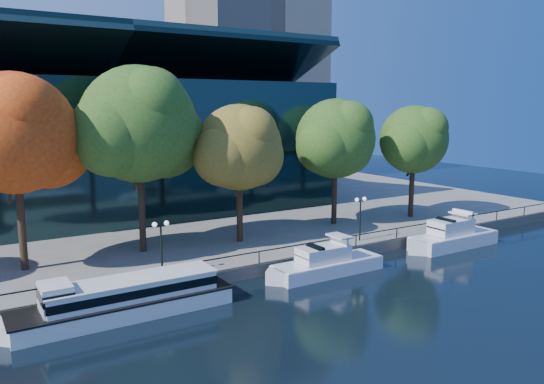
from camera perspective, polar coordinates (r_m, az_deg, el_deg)
ground at (r=39.82m, az=1.04°, el=-10.20°), size 160.00×160.00×0.00m
promenade at (r=71.98m, az=-15.00°, el=-1.27°), size 90.00×67.08×1.00m
railing at (r=41.87m, az=-1.40°, el=-6.44°), size 88.20×0.08×0.99m
convention_building at (r=65.51m, az=-17.45°, el=4.68°), size 50.00×24.57×21.43m
tour_boat at (r=35.53m, az=-16.10°, el=-10.94°), size 15.17×3.38×2.88m
cruiser_near at (r=42.54m, az=5.59°, el=-7.63°), size 10.42×2.68×3.02m
cruiser_far at (r=52.95m, az=18.67°, el=-4.53°), size 10.55×2.93×3.45m
tree_1 at (r=43.00m, az=-25.69°, el=5.47°), size 11.13×9.12×14.75m
tree_2 at (r=45.23m, az=-13.90°, el=6.82°), size 12.03×9.87×15.57m
tree_3 at (r=47.49m, az=-3.37°, el=4.60°), size 9.62×7.89×12.44m
tree_4 at (r=55.10m, az=7.00°, el=5.53°), size 10.22×8.38×13.01m
tree_5 at (r=60.42m, az=15.13°, el=5.32°), size 9.29×7.62×12.33m
lamp_1 at (r=39.33m, az=-11.85°, el=-4.60°), size 1.26×0.36×4.03m
lamp_2 at (r=49.05m, az=9.49°, el=-1.78°), size 1.26×0.36×4.03m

